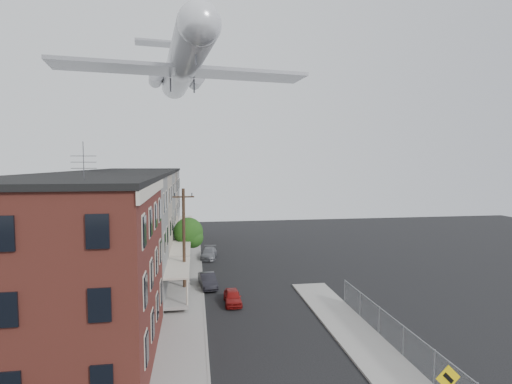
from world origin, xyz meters
The scene contains 17 objects.
sidewalk_left centered at (-5.50, 24.00, 0.06)m, with size 3.00×62.00×0.12m, color gray.
sidewalk_right centered at (5.50, 6.00, 0.06)m, with size 3.00×26.00×0.12m, color gray.
curb_left centered at (-4.05, 24.00, 0.07)m, with size 0.15×62.00×0.14m, color gray.
curb_right centered at (4.05, 6.00, 0.07)m, with size 0.15×26.00×0.14m, color gray.
corner_building centered at (-12.00, 7.00, 5.16)m, with size 10.31×12.30×12.15m.
row_house_a centered at (-11.96, 16.50, 5.13)m, with size 11.98×7.00×10.30m.
row_house_b centered at (-11.96, 23.50, 5.13)m, with size 11.98×7.00×10.30m.
row_house_c centered at (-11.96, 30.50, 5.13)m, with size 11.98×7.00×10.30m.
row_house_d centered at (-11.96, 37.50, 5.13)m, with size 11.98×7.00×10.30m.
row_house_e centered at (-11.96, 44.50, 5.13)m, with size 11.98×7.00×10.30m.
chainlink_fence centered at (7.00, 5.00, 1.00)m, with size 0.06×18.06×1.90m.
utility_pole centered at (-5.60, 18.00, 4.67)m, with size 1.80×0.26×9.00m.
street_tree centered at (-5.27, 27.92, 3.45)m, with size 3.22×3.20×5.20m.
car_near centered at (-1.80, 15.19, 0.56)m, with size 1.31×3.26×1.11m, color maroon.
car_mid centered at (-3.60, 19.69, 0.62)m, with size 1.32×3.79×1.25m, color black.
car_far centered at (-3.11, 30.68, 0.60)m, with size 1.69×4.16×1.21m, color slate.
airplane centered at (-5.75, 26.65, 21.07)m, with size 24.52×28.00×8.06m.
Camera 1 is at (-4.67, -15.50, 11.11)m, focal length 28.00 mm.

